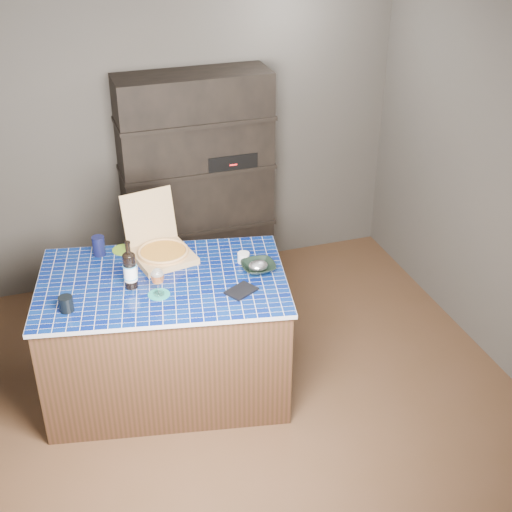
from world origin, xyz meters
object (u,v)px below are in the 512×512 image
object	(u,v)px
kitchen_island	(166,335)
mead_bottle	(130,269)
dvd_case	(241,291)
wine_glass	(158,277)
bowl	(258,267)
pizza_box	(162,250)

from	to	relation	value
kitchen_island	mead_bottle	distance (m)	0.60
dvd_case	wine_glass	bearing A→B (deg)	-133.66
dvd_case	bowl	distance (m)	0.28
mead_bottle	dvd_case	world-z (taller)	mead_bottle
wine_glass	bowl	size ratio (longest dim) A/B	0.83
pizza_box	mead_bottle	world-z (taller)	pizza_box
wine_glass	kitchen_island	bearing A→B (deg)	72.25
kitchen_island	dvd_case	xyz separation A→B (m)	(0.44, -0.30, 0.44)
mead_bottle	dvd_case	distance (m)	0.70
pizza_box	kitchen_island	bearing A→B (deg)	-113.38
pizza_box	wine_glass	distance (m)	0.47
kitchen_island	bowl	size ratio (longest dim) A/B	7.88
pizza_box	dvd_case	size ratio (longest dim) A/B	2.76
bowl	wine_glass	bearing A→B (deg)	-173.19
kitchen_island	dvd_case	bearing A→B (deg)	-22.81
pizza_box	bowl	size ratio (longest dim) A/B	2.31
kitchen_island	mead_bottle	size ratio (longest dim) A/B	5.35
kitchen_island	dvd_case	size ratio (longest dim) A/B	9.44
kitchen_island	wine_glass	bearing A→B (deg)	-96.76
wine_glass	dvd_case	bearing A→B (deg)	-14.32
mead_bottle	bowl	distance (m)	0.83
mead_bottle	bowl	xyz separation A→B (m)	(0.82, -0.06, -0.10)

